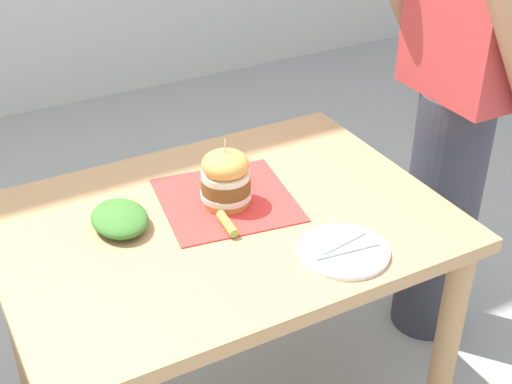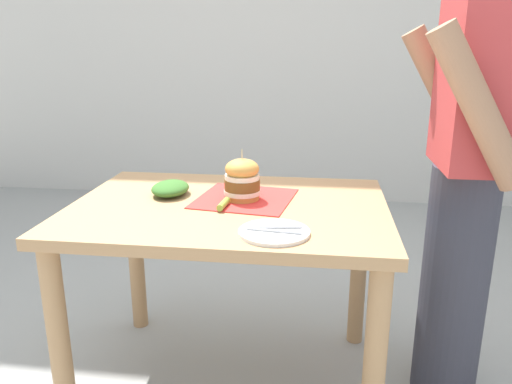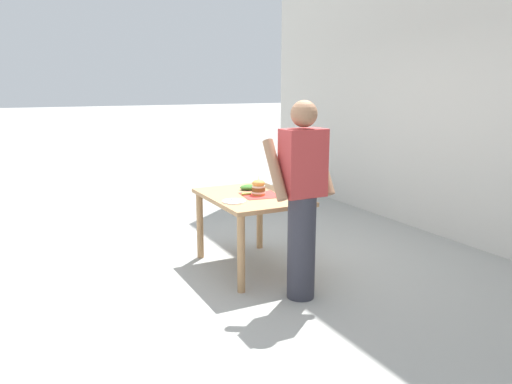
{
  "view_description": "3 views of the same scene",
  "coord_description": "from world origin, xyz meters",
  "px_view_note": "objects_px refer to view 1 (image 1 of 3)",
  "views": [
    {
      "loc": [
        1.38,
        -0.65,
        1.78
      ],
      "look_at": [
        0.0,
        0.1,
        0.8
      ],
      "focal_mm": 50.0,
      "sensor_mm": 36.0,
      "label": 1
    },
    {
      "loc": [
        1.7,
        0.32,
        1.31
      ],
      "look_at": [
        0.0,
        0.1,
        0.8
      ],
      "focal_mm": 35.0,
      "sensor_mm": 36.0,
      "label": 2
    },
    {
      "loc": [
        2.12,
        4.28,
        1.81
      ],
      "look_at": [
        0.0,
        0.1,
        0.8
      ],
      "focal_mm": 35.0,
      "sensor_mm": 36.0,
      "label": 3
    }
  ],
  "objects_px": {
    "pickle_spear": "(227,224)",
    "diner_across_table": "(459,98)",
    "sandwich": "(226,178)",
    "patio_table": "(223,256)",
    "side_salad": "(120,218)",
    "side_plate_with_forks": "(344,251)"
  },
  "relations": [
    {
      "from": "diner_across_table",
      "to": "side_salad",
      "type": "bearing_deg",
      "value": -91.3
    },
    {
      "from": "sandwich",
      "to": "side_plate_with_forks",
      "type": "height_order",
      "value": "sandwich"
    },
    {
      "from": "pickle_spear",
      "to": "diner_across_table",
      "type": "xyz_separation_m",
      "value": [
        -0.11,
        0.84,
        0.12
      ]
    },
    {
      "from": "sandwich",
      "to": "diner_across_table",
      "type": "xyz_separation_m",
      "value": [
        -0.01,
        0.79,
        0.06
      ]
    },
    {
      "from": "patio_table",
      "to": "pickle_spear",
      "type": "bearing_deg",
      "value": -10.64
    },
    {
      "from": "side_plate_with_forks",
      "to": "side_salad",
      "type": "relative_size",
      "value": 1.22
    },
    {
      "from": "side_plate_with_forks",
      "to": "side_salad",
      "type": "bearing_deg",
      "value": -129.69
    },
    {
      "from": "sandwich",
      "to": "side_plate_with_forks",
      "type": "relative_size",
      "value": 0.86
    },
    {
      "from": "patio_table",
      "to": "pickle_spear",
      "type": "relative_size",
      "value": 11.83
    },
    {
      "from": "patio_table",
      "to": "side_plate_with_forks",
      "type": "xyz_separation_m",
      "value": [
        0.27,
        0.19,
        0.13
      ]
    },
    {
      "from": "patio_table",
      "to": "sandwich",
      "type": "height_order",
      "value": "sandwich"
    },
    {
      "from": "pickle_spear",
      "to": "side_plate_with_forks",
      "type": "xyz_separation_m",
      "value": [
        0.22,
        0.2,
        -0.01
      ]
    },
    {
      "from": "side_plate_with_forks",
      "to": "diner_across_table",
      "type": "xyz_separation_m",
      "value": [
        -0.34,
        0.64,
        0.13
      ]
    },
    {
      "from": "patio_table",
      "to": "sandwich",
      "type": "xyz_separation_m",
      "value": [
        -0.06,
        0.04,
        0.2
      ]
    },
    {
      "from": "sandwich",
      "to": "side_salad",
      "type": "distance_m",
      "value": 0.29
    },
    {
      "from": "sandwich",
      "to": "pickle_spear",
      "type": "height_order",
      "value": "sandwich"
    },
    {
      "from": "patio_table",
      "to": "pickle_spear",
      "type": "distance_m",
      "value": 0.15
    },
    {
      "from": "side_plate_with_forks",
      "to": "diner_across_table",
      "type": "height_order",
      "value": "diner_across_table"
    },
    {
      "from": "sandwich",
      "to": "side_plate_with_forks",
      "type": "distance_m",
      "value": 0.37
    },
    {
      "from": "side_plate_with_forks",
      "to": "side_salad",
      "type": "distance_m",
      "value": 0.57
    },
    {
      "from": "patio_table",
      "to": "side_salad",
      "type": "relative_size",
      "value": 6.34
    },
    {
      "from": "sandwich",
      "to": "patio_table",
      "type": "bearing_deg",
      "value": -35.65
    }
  ]
}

